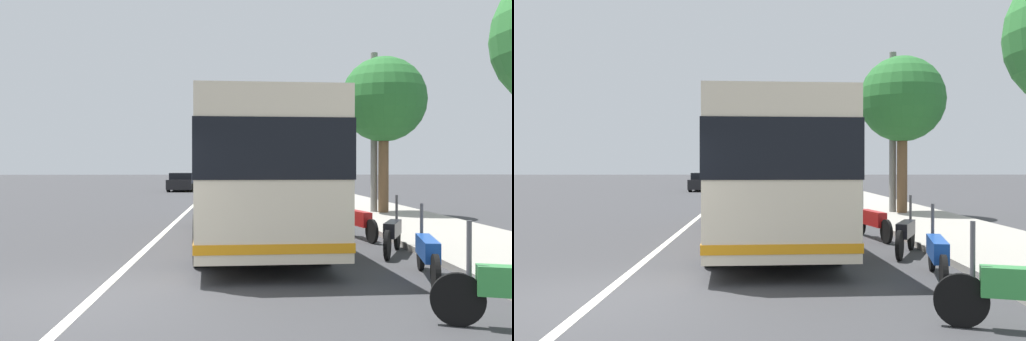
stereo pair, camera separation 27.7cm
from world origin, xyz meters
TOP-DOWN VIEW (x-y plane):
  - ground_plane at (0.00, 0.00)m, footprint 220.00×220.00m
  - sidewalk_curb at (10.00, -7.79)m, footprint 110.00×3.60m
  - lane_divider_line at (10.00, 0.00)m, footprint 110.00×0.16m
  - coach_bus at (6.22, -2.40)m, footprint 10.92×3.21m
  - motorcycle_by_tree at (1.29, -5.30)m, footprint 2.30×0.57m
  - motorcycle_far_end at (3.89, -5.48)m, footprint 1.98×0.96m
  - motorcycle_nearest_curb at (6.36, -5.28)m, footprint 2.30×0.51m
  - car_far_distant at (30.80, -2.30)m, footprint 4.50×1.91m
  - car_ahead_same_lane at (33.27, 2.03)m, footprint 4.16×2.04m
  - car_side_street at (44.74, -2.80)m, footprint 4.59×1.91m
  - car_oncoming at (39.20, -2.75)m, footprint 4.37×1.87m
  - roadside_tree_mid_block at (12.69, -7.74)m, footprint 3.26×3.26m
  - utility_pole at (13.03, -7.46)m, footprint 0.26×0.26m

SIDE VIEW (x-z plane):
  - ground_plane at x=0.00m, z-range 0.00..0.00m
  - lane_divider_line at x=10.00m, z-range 0.00..0.01m
  - sidewalk_curb at x=10.00m, z-range 0.00..0.14m
  - motorcycle_far_end at x=3.89m, z-range -0.17..1.09m
  - motorcycle_by_tree at x=1.29m, z-range -0.16..1.08m
  - motorcycle_nearest_curb at x=6.36m, z-range -0.15..1.10m
  - car_oncoming at x=39.20m, z-range -0.03..1.37m
  - car_ahead_same_lane at x=33.27m, z-range -0.03..1.37m
  - car_far_distant at x=30.80m, z-range -0.03..1.49m
  - car_side_street at x=44.74m, z-range -0.03..1.51m
  - coach_bus at x=6.22m, z-range 0.21..3.46m
  - utility_pole at x=13.03m, z-range 0.00..6.33m
  - roadside_tree_mid_block at x=12.69m, z-range 1.38..7.49m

